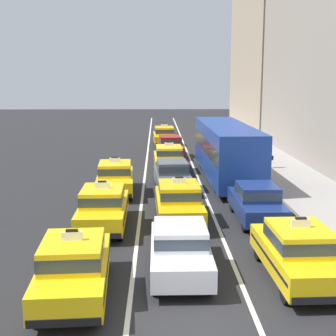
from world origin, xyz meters
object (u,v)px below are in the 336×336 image
(sedan_center_fifth, at_px, (170,146))
(sedan_center_third, at_px, (172,175))
(taxi_center_second, at_px, (179,202))
(taxi_left_nearest, at_px, (74,266))
(taxi_left_third, at_px, (115,177))
(taxi_center_fourth, at_px, (169,158))
(taxi_center_sixth, at_px, (164,136))
(pedestrian_mid_block, at_px, (269,155))
(sedan_center_nearest, at_px, (180,247))
(taxi_right_nearest, at_px, (298,251))
(bus_right_third, at_px, (226,148))
(sedan_right_second, at_px, (257,201))
(taxi_left_second, at_px, (103,207))

(sedan_center_fifth, bearing_deg, sedan_center_third, -91.07)
(taxi_center_second, relative_size, sedan_center_fifth, 1.05)
(taxi_left_nearest, bearing_deg, taxi_left_third, 89.40)
(sedan_center_third, relative_size, taxi_center_fourth, 0.95)
(taxi_left_nearest, relative_size, taxi_left_third, 1.00)
(sedan_center_third, bearing_deg, taxi_left_nearest, -103.94)
(taxi_center_sixth, distance_m, pedestrian_mid_block, 13.37)
(taxi_center_second, bearing_deg, sedan_center_nearest, -92.24)
(taxi_left_third, height_order, taxi_right_nearest, same)
(bus_right_third, bearing_deg, taxi_center_second, -110.44)
(taxi_left_nearest, distance_m, sedan_center_nearest, 3.31)
(taxi_left_third, distance_m, sedan_right_second, 7.99)
(taxi_left_second, distance_m, sedan_center_nearest, 5.37)
(taxi_center_fourth, bearing_deg, taxi_center_sixth, 90.51)
(taxi_left_nearest, height_order, taxi_center_sixth, same)
(sedan_center_nearest, height_order, taxi_center_sixth, taxi_center_sixth)
(taxi_center_sixth, relative_size, pedestrian_mid_block, 2.76)
(taxi_center_fourth, distance_m, sedan_right_second, 11.18)
(taxi_left_nearest, height_order, sedan_center_third, taxi_left_nearest)
(pedestrian_mid_block, bearing_deg, sedan_center_nearest, -111.86)
(taxi_center_sixth, xyz_separation_m, sedan_right_second, (3.50, -22.61, -0.03))
(taxi_center_sixth, relative_size, sedan_right_second, 1.07)
(taxi_left_third, xyz_separation_m, taxi_center_second, (3.06, -4.95, 0.00))
(sedan_center_third, relative_size, taxi_right_nearest, 0.95)
(sedan_center_fifth, bearing_deg, sedan_right_second, -79.21)
(sedan_center_fifth, xyz_separation_m, taxi_right_nearest, (3.14, -22.34, 0.03))
(pedestrian_mid_block, bearing_deg, sedan_right_second, -105.70)
(sedan_center_third, xyz_separation_m, taxi_right_nearest, (3.34, -11.49, 0.03))
(bus_right_third, bearing_deg, taxi_center_sixth, 103.54)
(taxi_left_nearest, relative_size, taxi_center_fourth, 1.01)
(taxi_left_third, xyz_separation_m, taxi_center_fourth, (2.92, 5.76, 0.00))
(sedan_center_nearest, distance_m, taxi_center_sixth, 27.97)
(pedestrian_mid_block, bearing_deg, taxi_center_sixth, 119.51)
(taxi_left_third, height_order, sedan_center_fifth, taxi_left_third)
(taxi_left_second, bearing_deg, taxi_center_fourth, 75.73)
(taxi_left_nearest, relative_size, taxi_right_nearest, 1.01)
(taxi_center_fourth, bearing_deg, sedan_center_third, -89.44)
(taxi_center_sixth, bearing_deg, taxi_left_third, -99.03)
(taxi_left_second, height_order, taxi_left_third, same)
(sedan_right_second, height_order, bus_right_third, bus_right_third)
(sedan_center_fifth, relative_size, pedestrian_mid_block, 2.62)
(taxi_center_sixth, bearing_deg, pedestrian_mid_block, -60.49)
(taxi_left_nearest, height_order, sedan_right_second, taxi_left_nearest)
(sedan_right_second, distance_m, pedestrian_mid_block, 11.40)
(sedan_right_second, bearing_deg, sedan_center_nearest, -122.90)
(taxi_center_fourth, relative_size, sedan_right_second, 1.07)
(taxi_left_nearest, distance_m, taxi_center_second, 7.47)
(taxi_center_second, distance_m, pedestrian_mid_block, 12.73)
(taxi_left_third, xyz_separation_m, sedan_right_second, (6.32, -4.89, -0.03))
(sedan_center_fifth, bearing_deg, taxi_left_nearest, -98.04)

